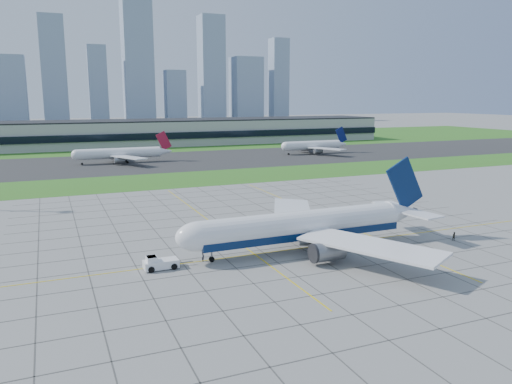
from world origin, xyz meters
TOP-DOWN VIEW (x-y plane):
  - ground at (0.00, 0.00)m, footprint 1400.00×1400.00m
  - grass_median at (0.00, 90.00)m, footprint 700.00×35.00m
  - asphalt_taxiway at (0.00, 145.00)m, footprint 700.00×75.00m
  - grass_far at (0.00, 255.00)m, footprint 700.00×145.00m
  - apron_markings at (0.43, 11.09)m, footprint 120.00×130.00m
  - terminal at (40.00, 229.87)m, footprint 260.00×43.00m
  - city_skyline at (-8.71, 520.00)m, footprint 523.00×32.40m
  - airliner at (0.06, -2.86)m, footprint 54.58×55.33m
  - pushback_tug at (-28.44, -3.24)m, footprint 8.74×3.13m
  - crew_near at (-20.25, -2.30)m, footprint 0.66×0.77m
  - crew_far at (31.95, -9.57)m, footprint 1.05×0.92m
  - distant_jet_1 at (-14.12, 146.64)m, footprint 42.60×42.66m
  - distant_jet_2 at (85.78, 146.27)m, footprint 37.23×42.66m

SIDE VIEW (x-z plane):
  - ground at x=0.00m, z-range 0.00..0.00m
  - apron_markings at x=0.43m, z-range 0.00..0.03m
  - grass_median at x=0.00m, z-range 0.00..0.04m
  - grass_far at x=0.00m, z-range 0.00..0.04m
  - asphalt_taxiway at x=0.00m, z-range 0.01..0.05m
  - crew_near at x=-20.25m, z-range 0.00..1.77m
  - crew_far at x=31.95m, z-range 0.00..1.83m
  - pushback_tug at x=-28.44m, z-range -0.13..2.29m
  - distant_jet_2 at x=85.78m, z-range -2.55..11.52m
  - distant_jet_1 at x=-14.12m, z-range -2.55..11.52m
  - airliner at x=0.06m, z-range -3.89..13.29m
  - terminal at x=40.00m, z-range -0.01..15.79m
  - city_skyline at x=-8.71m, z-range -20.91..139.09m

